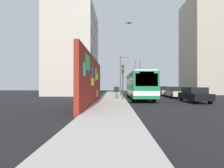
{
  "coord_description": "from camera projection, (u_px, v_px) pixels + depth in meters",
  "views": [
    {
      "loc": [
        -20.84,
        1.18,
        1.81
      ],
      "look_at": [
        -0.98,
        1.59,
        1.92
      ],
      "focal_mm": 28.92,
      "sensor_mm": 36.0,
      "label": 1
    }
  ],
  "objects": [
    {
      "name": "pedestrian_midblock",
      "position": [
        116.0,
        91.0,
        22.18
      ],
      "size": [
        0.22,
        0.74,
        1.64
      ],
      "color": "#595960",
      "rests_on": "sidewalk_slab"
    },
    {
      "name": "parked_car_red",
      "position": [
        156.0,
        90.0,
        36.85
      ],
      "size": [
        4.64,
        1.83,
        1.58
      ],
      "color": "#B21E19",
      "rests_on": "ground_plane"
    },
    {
      "name": "street_lamp",
      "position": [
        122.0,
        73.0,
        27.76
      ],
      "size": [
        0.44,
        1.72,
        6.09
      ],
      "color": "#4C4C51",
      "rests_on": "sidewalk_slab"
    },
    {
      "name": "building_far_right",
      "position": [
        204.0,
        47.0,
        37.09
      ],
      "size": [
        9.61,
        7.07,
        19.36
      ],
      "color": "#9E937F",
      "rests_on": "ground_plane"
    },
    {
      "name": "parked_car_silver",
      "position": [
        164.0,
        91.0,
        30.47
      ],
      "size": [
        4.81,
        1.85,
        1.58
      ],
      "color": "#B7B7BC",
      "rests_on": "ground_plane"
    },
    {
      "name": "flying_pigeons",
      "position": [
        129.0,
        23.0,
        15.21
      ],
      "size": [
        0.32,
        0.55,
        0.15
      ],
      "color": "#47474C"
    },
    {
      "name": "building_far_left",
      "position": [
        74.0,
        52.0,
        34.32
      ],
      "size": [
        12.12,
        8.15,
        16.07
      ],
      "color": "#B2A899",
      "rests_on": "ground_plane"
    },
    {
      "name": "traffic_light",
      "position": [
        123.0,
        76.0,
        20.79
      ],
      "size": [
        0.49,
        0.28,
        4.02
      ],
      "color": "#2D382D",
      "rests_on": "sidewalk_slab"
    },
    {
      "name": "sidewalk_slab",
      "position": [
        112.0,
        100.0,
        20.83
      ],
      "size": [
        48.0,
        3.2,
        0.15
      ],
      "primitive_type": "cube",
      "color": "#ADA8A0",
      "rests_on": "ground_plane"
    },
    {
      "name": "ground_plane",
      "position": [
        126.0,
        101.0,
        20.8
      ],
      "size": [
        80.0,
        80.0,
        0.0
      ],
      "primitive_type": "plane",
      "color": "black"
    },
    {
      "name": "parked_car_black",
      "position": [
        194.0,
        94.0,
        18.71
      ],
      "size": [
        4.44,
        1.9,
        1.58
      ],
      "color": "black",
      "rests_on": "ground_plane"
    },
    {
      "name": "parked_car_champagne",
      "position": [
        174.0,
        92.0,
        25.21
      ],
      "size": [
        4.52,
        1.73,
        1.58
      ],
      "color": "#C6B793",
      "rests_on": "ground_plane"
    },
    {
      "name": "graffiti_wall",
      "position": [
        92.0,
        81.0,
        16.59
      ],
      "size": [
        13.43,
        0.32,
        4.36
      ],
      "color": "maroon",
      "rests_on": "ground_plane"
    },
    {
      "name": "city_bus",
      "position": [
        139.0,
        85.0,
        23.11
      ],
      "size": [
        11.65,
        2.58,
        5.11
      ],
      "color": "#19723F",
      "rests_on": "ground_plane"
    },
    {
      "name": "curbside_puddle",
      "position": [
        133.0,
        102.0,
        18.81
      ],
      "size": [
        1.94,
        1.94,
        0.0
      ],
      "primitive_type": "cylinder",
      "color": "black",
      "rests_on": "ground_plane"
    }
  ]
}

